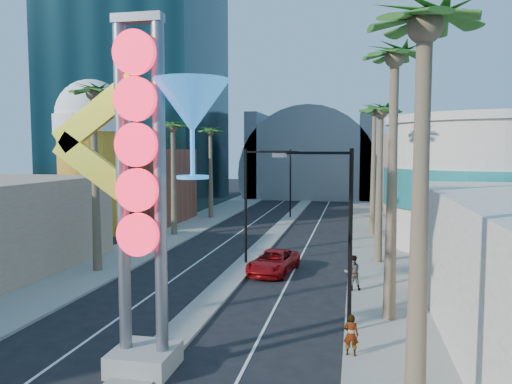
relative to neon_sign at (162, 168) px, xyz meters
name	(u,v)px	position (x,y,z in m)	size (l,w,h in m)	color
sidewalk_west	(187,227)	(-10.32, 32.04, -7.23)	(5.00, 100.00, 0.15)	gray
sidewalk_east	(377,233)	(8.68, 32.04, -7.23)	(5.00, 100.00, 0.15)	gray
median	(283,225)	(-0.82, 35.04, -7.23)	(1.60, 84.00, 0.15)	gray
hotel_tower	(139,25)	(-22.82, 49.04, 17.69)	(20.00, 20.00, 50.00)	black
brick_filler_west	(139,186)	(-16.82, 35.04, -3.31)	(10.00, 10.00, 8.00)	brown
filler_east	(430,175)	(15.18, 45.04, -2.31)	(10.00, 20.00, 10.00)	#9C7F64
beer_mug	(93,151)	(-17.82, 27.04, 0.54)	(7.00, 7.00, 14.50)	#B77418
turquoise_building	(489,183)	(17.18, 27.04, -2.06)	(16.60, 16.60, 10.60)	#BBAE9E
canopy	(311,171)	(-0.82, 69.04, -3.00)	(22.00, 16.00, 22.00)	slate
neon_sign	(162,168)	(0.00, 0.00, 0.00)	(6.53, 2.60, 12.55)	gray
streetlight_0	(254,195)	(-0.27, 17.04, -2.43)	(3.79, 0.25, 8.00)	black
streetlight_1	(286,176)	(-1.36, 41.04, -2.43)	(3.79, 0.25, 8.00)	black
streetlight_2	(339,223)	(5.91, 5.04, -2.47)	(3.45, 0.25, 8.00)	black
palm_1	(93,104)	(-9.82, 13.04, 3.52)	(2.40, 2.40, 12.70)	brown
palm_2	(173,133)	(-9.82, 27.04, 2.17)	(2.40, 2.40, 11.20)	brown
palm_3	(210,136)	(-9.82, 39.04, 2.17)	(2.40, 2.40, 11.20)	brown
palm_4	(424,52)	(8.18, -2.96, 3.07)	(2.40, 2.40, 12.20)	brown
palm_5	(395,75)	(8.18, 7.04, 3.96)	(2.40, 2.40, 13.20)	brown
palm_6	(381,121)	(8.18, 19.04, 2.62)	(2.40, 2.40, 11.70)	brown
palm_7	(374,118)	(8.18, 31.04, 3.52)	(2.40, 2.40, 12.70)	brown
red_pickup	(273,262)	(1.45, 15.00, -6.58)	(2.43, 5.26, 1.46)	maroon
pedestrian_a	(351,335)	(6.48, 2.46, -6.36)	(0.58, 0.38, 1.59)	gray
pedestrian_b	(353,272)	(6.48, 11.53, -6.18)	(0.95, 0.74, 1.96)	gray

